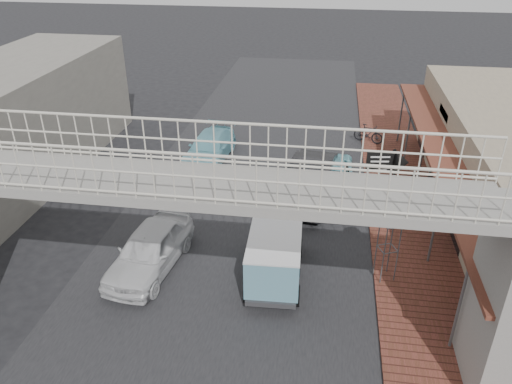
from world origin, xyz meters
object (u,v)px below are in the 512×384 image
(angkot_far, at_px, (210,147))
(angkot_van, at_px, (275,250))
(arrow_sign, at_px, (399,163))
(motorcycle_far, at_px, (368,134))
(street_clock, at_px, (392,218))
(white_hatchback, at_px, (150,249))
(dark_sedan, at_px, (309,181))
(angkot_curb, at_px, (330,172))
(motorcycle_near, at_px, (419,180))

(angkot_far, distance_m, angkot_van, 9.97)
(angkot_far, distance_m, arrow_sign, 9.70)
(angkot_van, height_order, motorcycle_far, angkot_van)
(motorcycle_far, bearing_deg, street_clock, -155.86)
(white_hatchback, distance_m, arrow_sign, 9.81)
(dark_sedan, height_order, arrow_sign, arrow_sign)
(angkot_curb, relative_size, motorcycle_near, 3.01)
(angkot_far, xyz_separation_m, arrow_sign, (8.51, -4.32, 1.73))
(angkot_curb, distance_m, motorcycle_far, 5.48)
(street_clock, bearing_deg, dark_sedan, 94.96)
(angkot_curb, distance_m, motorcycle_near, 3.89)
(street_clock, bearing_deg, angkot_curb, 83.46)
(dark_sedan, height_order, street_clock, street_clock)
(motorcycle_near, relative_size, arrow_sign, 0.55)
(angkot_van, bearing_deg, white_hatchback, 178.05)
(white_hatchback, relative_size, angkot_curb, 0.94)
(angkot_curb, bearing_deg, dark_sedan, 54.46)
(dark_sedan, xyz_separation_m, angkot_far, (-5.12, 3.22, -0.16))
(angkot_curb, bearing_deg, white_hatchback, 46.83)
(arrow_sign, bearing_deg, motorcycle_far, 86.54)
(angkot_curb, relative_size, angkot_van, 1.23)
(street_clock, bearing_deg, white_hatchback, 161.00)
(white_hatchback, height_order, angkot_curb, white_hatchback)
(dark_sedan, height_order, motorcycle_near, dark_sedan)
(angkot_far, xyz_separation_m, motorcycle_far, (7.90, 3.25, -0.07))
(dark_sedan, bearing_deg, angkot_van, -90.91)
(motorcycle_near, bearing_deg, angkot_van, 154.20)
(dark_sedan, relative_size, arrow_sign, 1.76)
(arrow_sign, bearing_deg, angkot_far, 145.01)
(white_hatchback, bearing_deg, angkot_far, 97.36)
(dark_sedan, distance_m, street_clock, 6.16)
(angkot_van, xyz_separation_m, motorcycle_near, (5.53, 7.18, -0.66))
(dark_sedan, bearing_deg, motorcycle_near, 23.74)
(angkot_van, bearing_deg, arrow_sign, 45.53)
(dark_sedan, relative_size, angkot_van, 1.31)
(angkot_far, bearing_deg, motorcycle_far, 26.54)
(dark_sedan, relative_size, motorcycle_near, 3.22)
(white_hatchback, bearing_deg, motorcycle_far, 64.42)
(street_clock, relative_size, arrow_sign, 0.97)
(angkot_far, bearing_deg, street_clock, -42.90)
(angkot_van, relative_size, motorcycle_near, 2.46)
(motorcycle_far, bearing_deg, angkot_curb, -176.59)
(motorcycle_near, bearing_deg, street_clock, 175.56)
(white_hatchback, xyz_separation_m, angkot_far, (-0.06, 9.01, -0.09))
(angkot_far, height_order, arrow_sign, arrow_sign)
(motorcycle_near, bearing_deg, motorcycle_far, 32.96)
(angkot_van, distance_m, motorcycle_near, 9.09)
(white_hatchback, xyz_separation_m, motorcycle_near, (9.79, 7.22, -0.24))
(angkot_van, height_order, street_clock, street_clock)
(motorcycle_near, relative_size, street_clock, 0.56)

